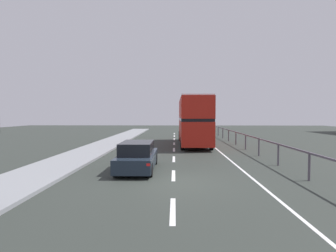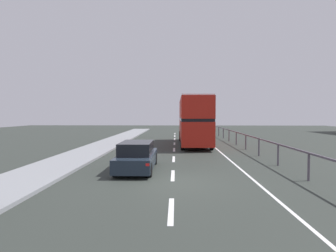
{
  "view_description": "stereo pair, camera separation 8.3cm",
  "coord_description": "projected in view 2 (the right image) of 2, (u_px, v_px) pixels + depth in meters",
  "views": [
    {
      "loc": [
        0.05,
        -11.5,
        2.78
      ],
      "look_at": [
        -0.42,
        8.24,
        1.97
      ],
      "focal_mm": 29.78,
      "sensor_mm": 36.0,
      "label": 1
    },
    {
      "loc": [
        0.14,
        -11.5,
        2.78
      ],
      "look_at": [
        -0.42,
        8.24,
        1.97
      ],
      "focal_mm": 29.78,
      "sensor_mm": 36.0,
      "label": 2
    }
  ],
  "objects": [
    {
      "name": "lane_paint_markings",
      "position": [
        202.0,
        153.0,
        20.18
      ],
      "size": [
        3.58,
        46.0,
        0.01
      ],
      "color": "silver",
      "rests_on": "ground"
    },
    {
      "name": "near_sidewalk_kerb",
      "position": [
        26.0,
        179.0,
        11.77
      ],
      "size": [
        2.91,
        80.0,
        0.14
      ],
      "primitive_type": "cube",
      "color": "gray",
      "rests_on": "ground"
    },
    {
      "name": "double_decker_bus_red",
      "position": [
        194.0,
        120.0,
        25.67
      ],
      "size": [
        2.59,
        10.9,
        4.31
      ],
      "rotation": [
        0.0,
        0.0,
        0.0
      ],
      "color": "#AC1C12",
      "rests_on": "ground"
    },
    {
      "name": "ground_plane",
      "position": [
        173.0,
        182.0,
        11.6
      ],
      "size": [
        75.49,
        120.0,
        0.1
      ],
      "primitive_type": "cube",
      "color": "#2D322E"
    },
    {
      "name": "hatchback_car_near",
      "position": [
        137.0,
        156.0,
        13.94
      ],
      "size": [
        1.75,
        4.57,
        1.43
      ],
      "rotation": [
        0.0,
        0.0,
        -0.0
      ],
      "color": "#1D2733",
      "rests_on": "ground"
    },
    {
      "name": "bridge_side_railing",
      "position": [
        252.0,
        139.0,
        20.39
      ],
      "size": [
        0.1,
        42.0,
        1.2
      ],
      "color": "#504854",
      "rests_on": "ground"
    }
  ]
}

